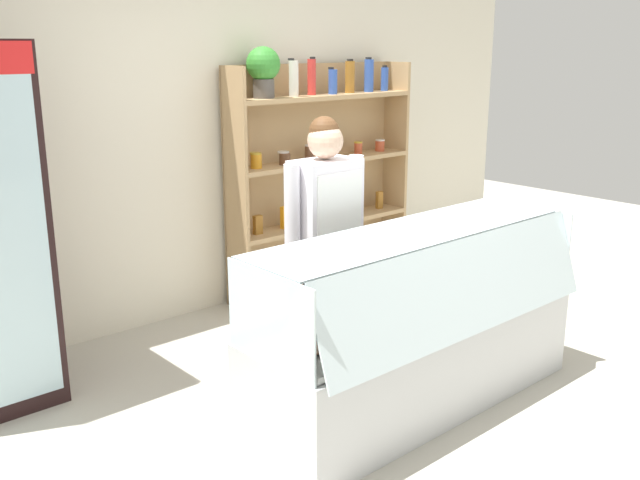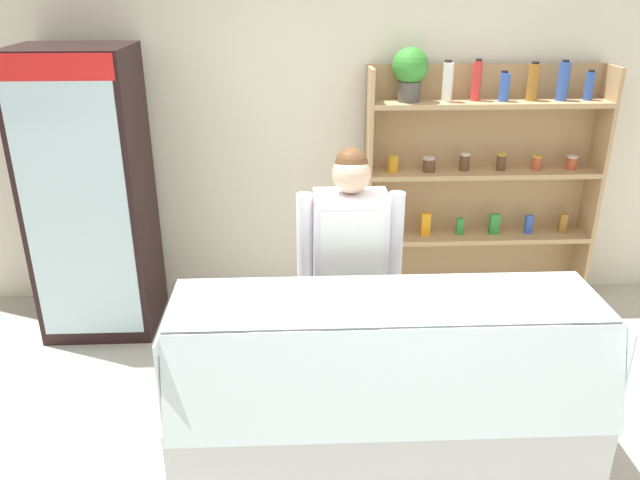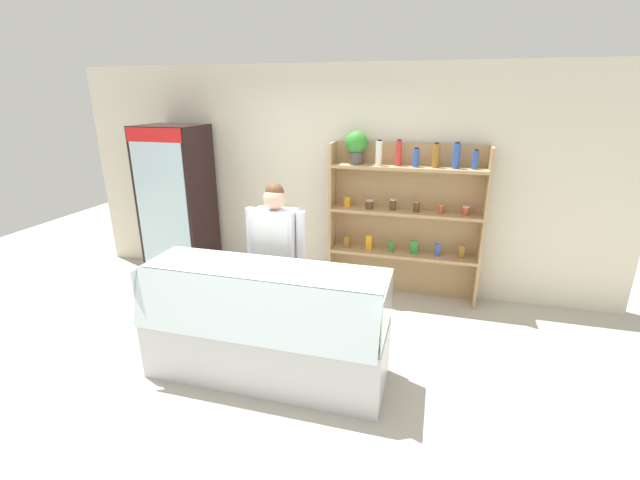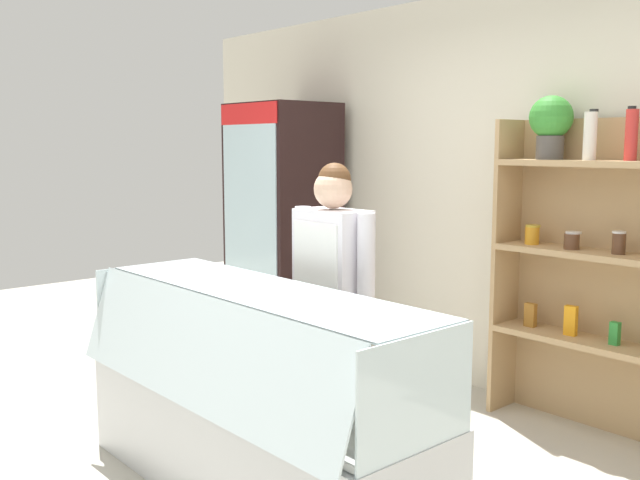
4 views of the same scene
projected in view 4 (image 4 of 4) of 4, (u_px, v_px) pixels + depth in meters
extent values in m
cube|color=silver|center=(525.00, 196.00, 4.62)|extent=(6.80, 0.10, 2.70)
cube|color=black|center=(283.00, 229.00, 5.78)|extent=(0.76, 0.65, 2.01)
cube|color=silver|center=(250.00, 232.00, 5.57)|extent=(0.68, 0.01, 1.81)
cube|color=red|center=(248.00, 114.00, 5.44)|extent=(0.72, 0.01, 0.16)
cylinder|color=#3356B2|center=(240.00, 307.00, 5.87)|extent=(0.05, 0.05, 0.21)
cylinder|color=#2D8C38|center=(252.00, 312.00, 5.76)|extent=(0.05, 0.05, 0.17)
cylinder|color=red|center=(264.00, 317.00, 5.64)|extent=(0.06, 0.06, 0.16)
cylinder|color=#2D8C38|center=(276.00, 321.00, 5.52)|extent=(0.07, 0.07, 0.15)
cylinder|color=orange|center=(241.00, 245.00, 5.78)|extent=(0.05, 0.05, 0.18)
cylinder|color=silver|center=(257.00, 248.00, 5.63)|extent=(0.06, 0.06, 0.17)
cylinder|color=orange|center=(273.00, 252.00, 5.47)|extent=(0.05, 0.05, 0.16)
cylinder|color=#9E6623|center=(238.00, 180.00, 5.73)|extent=(0.05, 0.05, 0.16)
cylinder|color=silver|center=(250.00, 179.00, 5.61)|extent=(0.07, 0.07, 0.18)
cylinder|color=silver|center=(262.00, 180.00, 5.49)|extent=(0.06, 0.06, 0.18)
cylinder|color=red|center=(275.00, 183.00, 5.38)|extent=(0.06, 0.06, 0.15)
cube|color=tan|center=(506.00, 267.00, 4.49)|extent=(0.03, 0.28, 1.83)
cube|color=tan|center=(638.00, 353.00, 3.90)|extent=(1.69, 0.28, 0.04)
cylinder|color=#4C4742|center=(550.00, 148.00, 4.18)|extent=(0.16, 0.16, 0.14)
sphere|color=#33852D|center=(551.00, 117.00, 4.16)|extent=(0.25, 0.25, 0.25)
cylinder|color=silver|center=(590.00, 136.00, 3.96)|extent=(0.07, 0.07, 0.27)
cylinder|color=black|center=(594.00, 110.00, 3.96)|extent=(0.05, 0.05, 0.02)
cylinder|color=red|center=(631.00, 135.00, 3.83)|extent=(0.07, 0.07, 0.28)
cylinder|color=black|center=(632.00, 108.00, 3.80)|extent=(0.04, 0.04, 0.02)
cylinder|color=orange|center=(532.00, 236.00, 4.32)|extent=(0.09, 0.09, 0.11)
cylinder|color=gold|center=(533.00, 226.00, 4.31)|extent=(0.09, 0.09, 0.01)
cylinder|color=brown|center=(572.00, 242.00, 4.11)|extent=(0.09, 0.09, 0.09)
cylinder|color=silver|center=(574.00, 233.00, 4.12)|extent=(0.09, 0.09, 0.01)
cylinder|color=brown|center=(619.00, 244.00, 3.93)|extent=(0.07, 0.07, 0.12)
cylinder|color=silver|center=(619.00, 232.00, 3.91)|extent=(0.07, 0.07, 0.01)
cube|color=#9E6623|center=(530.00, 315.00, 4.38)|extent=(0.07, 0.04, 0.15)
cube|color=orange|center=(571.00, 321.00, 4.18)|extent=(0.07, 0.04, 0.18)
cube|color=#2D8C38|center=(615.00, 333.00, 3.98)|extent=(0.05, 0.04, 0.13)
cube|color=silver|center=(255.00, 439.00, 3.43)|extent=(2.06, 0.67, 0.55)
cube|color=white|center=(254.00, 380.00, 3.39)|extent=(2.00, 0.61, 0.03)
cube|color=silver|center=(196.00, 351.00, 3.16)|extent=(2.02, 0.16, 0.47)
cube|color=silver|center=(261.00, 290.00, 3.37)|extent=(2.02, 0.51, 0.01)
cube|color=silver|center=(149.00, 302.00, 4.13)|extent=(0.01, 0.63, 0.45)
cube|color=silver|center=(418.00, 395.00, 2.61)|extent=(0.01, 0.63, 0.45)
cube|color=tan|center=(184.00, 336.00, 4.02)|extent=(0.16, 0.12, 0.05)
cube|color=white|center=(152.00, 343.00, 3.89)|extent=(0.05, 0.03, 0.02)
cube|color=tan|center=(222.00, 352.00, 3.73)|extent=(0.16, 0.12, 0.04)
cube|color=white|center=(189.00, 358.00, 3.60)|extent=(0.05, 0.03, 0.02)
cube|color=tan|center=(267.00, 369.00, 3.44)|extent=(0.16, 0.12, 0.04)
cube|color=white|center=(233.00, 377.00, 3.31)|extent=(0.05, 0.03, 0.02)
cube|color=beige|center=(320.00, 388.00, 3.15)|extent=(0.16, 0.13, 0.06)
cube|color=white|center=(285.00, 399.00, 3.02)|extent=(0.05, 0.03, 0.02)
cube|color=tan|center=(384.00, 412.00, 2.86)|extent=(0.16, 0.14, 0.06)
cube|color=white|center=(348.00, 426.00, 2.73)|extent=(0.05, 0.03, 0.02)
cylinder|color=tan|center=(148.00, 334.00, 3.95)|extent=(0.18, 0.12, 0.11)
cylinder|color=#A35B4C|center=(168.00, 339.00, 3.79)|extent=(0.20, 0.16, 0.14)
cylinder|color=#A35B4C|center=(190.00, 348.00, 3.62)|extent=(0.16, 0.16, 0.14)
cylinder|color=white|center=(311.00, 384.00, 2.94)|extent=(0.07, 0.07, 0.23)
cylinder|color=white|center=(328.00, 394.00, 2.87)|extent=(0.07, 0.07, 0.20)
cylinder|color=#2D2D38|center=(322.00, 381.00, 3.99)|extent=(0.13, 0.13, 0.73)
cylinder|color=#2D2D38|center=(344.00, 390.00, 3.85)|extent=(0.13, 0.13, 0.73)
cube|color=white|center=(333.00, 266.00, 3.83)|extent=(0.40, 0.24, 0.61)
cube|color=white|center=(315.00, 328.00, 3.79)|extent=(0.34, 0.01, 1.13)
cylinder|color=white|center=(303.00, 255.00, 4.01)|extent=(0.09, 0.09, 0.55)
cylinder|color=white|center=(366.00, 266.00, 3.64)|extent=(0.09, 0.09, 0.55)
sphere|color=#D8AD8E|center=(333.00, 189.00, 3.78)|extent=(0.21, 0.21, 0.21)
sphere|color=brown|center=(334.00, 179.00, 3.78)|extent=(0.18, 0.18, 0.18)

